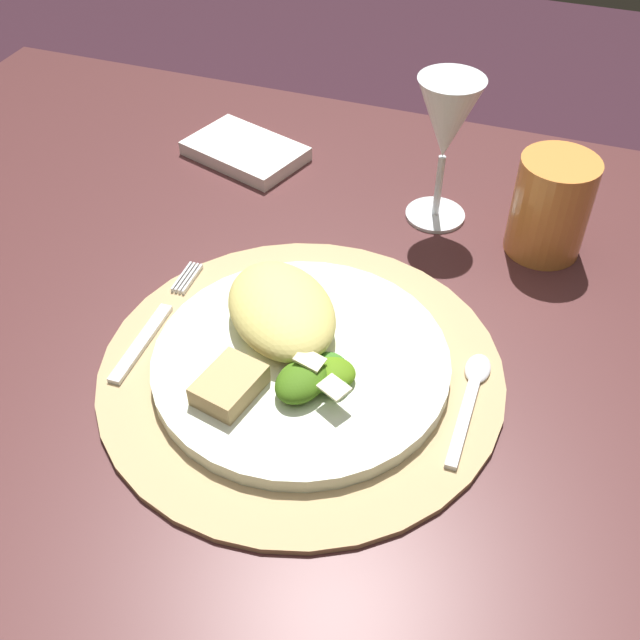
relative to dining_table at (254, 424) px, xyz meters
The scene contains 11 objects.
dining_table is the anchor object (origin of this frame).
placemat 0.16m from the dining_table, 23.90° to the right, with size 0.36×0.36×0.01m, color tan.
dinner_plate 0.17m from the dining_table, 23.90° to the right, with size 0.26×0.26×0.02m, color silver.
pasta_serving 0.19m from the dining_table, ahead, with size 0.13×0.09×0.04m, color #D6C668.
salad_greens 0.20m from the dining_table, 31.33° to the right, with size 0.07×0.08×0.03m.
bread_piece 0.20m from the dining_table, 72.63° to the right, with size 0.06×0.04×0.02m, color tan.
fork 0.17m from the dining_table, 160.64° to the right, with size 0.02×0.17×0.00m.
spoon 0.26m from the dining_table, ahead, with size 0.02×0.13×0.01m.
napkin 0.35m from the dining_table, 113.56° to the left, with size 0.14×0.09×0.02m, color white.
wine_glass 0.38m from the dining_table, 62.41° to the left, with size 0.07×0.07×0.16m.
amber_tumbler 0.39m from the dining_table, 42.28° to the left, with size 0.08×0.08×0.11m, color orange.
Camera 1 is at (0.24, -0.46, 1.24)m, focal length 42.35 mm.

